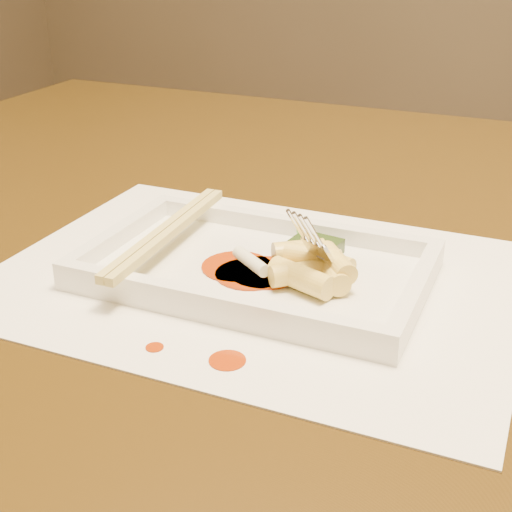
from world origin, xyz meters
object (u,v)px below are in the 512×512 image
at_px(table, 402,332).
at_px(chopstick_a, 163,230).
at_px(placemat, 256,278).
at_px(fork, 355,182).
at_px(plate_base, 256,272).

distance_m(table, chopstick_a, 0.26).
relative_size(placemat, fork, 2.86).
height_order(placemat, plate_base, plate_base).
distance_m(table, placemat, 0.19).
xyz_separation_m(placemat, plate_base, (0.00, 0.00, 0.00)).
relative_size(placemat, chopstick_a, 2.11).
relative_size(plate_base, chopstick_a, 1.37).
bearing_deg(placemat, fork, 14.42).
distance_m(placemat, fork, 0.11).
bearing_deg(placemat, chopstick_a, 180.00).
xyz_separation_m(table, fork, (-0.02, -0.12, 0.18)).
bearing_deg(table, fork, -101.40).
height_order(chopstick_a, fork, fork).
xyz_separation_m(plate_base, fork, (0.07, 0.02, 0.08)).
height_order(table, chopstick_a, chopstick_a).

